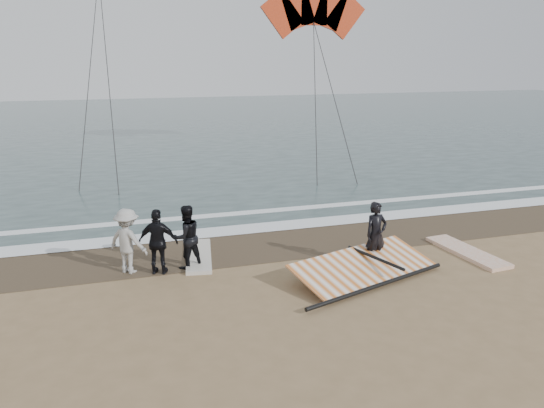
{
  "coord_description": "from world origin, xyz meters",
  "views": [
    {
      "loc": [
        -4.42,
        -9.04,
        5.12
      ],
      "look_at": [
        -0.75,
        3.0,
        1.6
      ],
      "focal_mm": 35.0,
      "sensor_mm": 36.0,
      "label": 1
    }
  ],
  "objects": [
    {
      "name": "ground",
      "position": [
        0.0,
        0.0,
        0.0
      ],
      "size": [
        120.0,
        120.0,
        0.0
      ],
      "primitive_type": "plane",
      "color": "#8C704C",
      "rests_on": "ground"
    },
    {
      "name": "sea",
      "position": [
        0.0,
        33.0,
        0.01
      ],
      "size": [
        120.0,
        54.0,
        0.02
      ],
      "primitive_type": "cube",
      "color": "#233838",
      "rests_on": "ground"
    },
    {
      "name": "wet_sand",
      "position": [
        0.0,
        4.5,
        0.01
      ],
      "size": [
        120.0,
        2.8,
        0.01
      ],
      "primitive_type": "cube",
      "color": "#4C3D2B",
      "rests_on": "ground"
    },
    {
      "name": "foam_near",
      "position": [
        0.0,
        5.9,
        0.03
      ],
      "size": [
        120.0,
        0.9,
        0.01
      ],
      "primitive_type": "cube",
      "color": "white",
      "rests_on": "sea"
    },
    {
      "name": "foam_far",
      "position": [
        0.0,
        7.6,
        0.03
      ],
      "size": [
        120.0,
        0.45,
        0.01
      ],
      "primitive_type": "cube",
      "color": "white",
      "rests_on": "sea"
    },
    {
      "name": "man_main",
      "position": [
        1.73,
        2.2,
        0.83
      ],
      "size": [
        0.65,
        0.47,
        1.65
      ],
      "primitive_type": "imported",
      "rotation": [
        0.0,
        0.0,
        0.14
      ],
      "color": "black",
      "rests_on": "ground"
    },
    {
      "name": "board_white",
      "position": [
        4.49,
        2.19,
        0.05
      ],
      "size": [
        0.95,
        2.61,
        0.1
      ],
      "primitive_type": "cube",
      "rotation": [
        0.0,
        0.0,
        0.09
      ],
      "color": "white",
      "rests_on": "ground"
    },
    {
      "name": "board_cream",
      "position": [
        -2.45,
        4.02,
        0.05
      ],
      "size": [
        1.01,
        2.44,
        0.1
      ],
      "primitive_type": "cube",
      "rotation": [
        0.0,
        0.0,
        -0.16
      ],
      "color": "beige",
      "rests_on": "ground"
    },
    {
      "name": "trio_cluster",
      "position": [
        -3.6,
        3.43,
        0.81
      ],
      "size": [
        2.47,
        1.22,
        1.63
      ],
      "color": "black",
      "rests_on": "ground"
    },
    {
      "name": "sail_rig",
      "position": [
        1.06,
        1.76,
        0.19
      ],
      "size": [
        4.04,
        2.74,
        0.49
      ],
      "color": "black",
      "rests_on": "ground"
    },
    {
      "name": "kite_red",
      "position": [
        6.34,
        18.64,
        7.2
      ],
      "size": [
        6.34,
        4.37,
        11.07
      ],
      "color": "red",
      "rests_on": "ground"
    }
  ]
}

